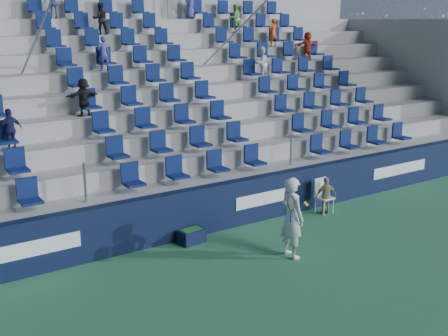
% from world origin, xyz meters
% --- Properties ---
extents(ground, '(70.00, 70.00, 0.00)m').
position_xyz_m(ground, '(0.00, 0.00, 0.00)').
color(ground, '#32754A').
rests_on(ground, ground).
extents(sponsor_wall, '(24.00, 0.32, 1.20)m').
position_xyz_m(sponsor_wall, '(0.00, 3.15, 0.60)').
color(sponsor_wall, '#0D1633').
rests_on(sponsor_wall, ground).
extents(grandstand, '(24.00, 8.17, 6.63)m').
position_xyz_m(grandstand, '(0.00, 8.24, 2.13)').
color(grandstand, '#9E9E99').
rests_on(grandstand, ground).
extents(tennis_player, '(0.69, 0.69, 1.85)m').
position_xyz_m(tennis_player, '(0.69, 0.82, 0.93)').
color(tennis_player, silver).
rests_on(tennis_player, ground).
extents(line_judge_chair, '(0.43, 0.45, 0.97)m').
position_xyz_m(line_judge_chair, '(3.36, 2.65, 0.55)').
color(line_judge_chair, white).
rests_on(line_judge_chair, ground).
extents(line_judge, '(0.65, 0.43, 1.03)m').
position_xyz_m(line_judge, '(3.36, 2.50, 0.52)').
color(line_judge, tan).
rests_on(line_judge, ground).
extents(ball_bin, '(0.65, 0.46, 0.34)m').
position_xyz_m(ball_bin, '(-0.77, 2.75, 0.19)').
color(ball_bin, black).
rests_on(ball_bin, ground).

